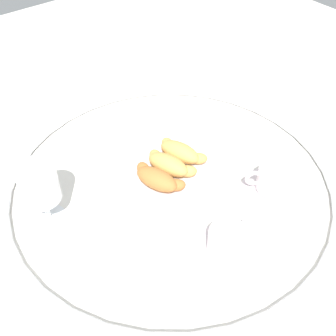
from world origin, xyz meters
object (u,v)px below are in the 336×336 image
Objects in this scene: pastry_plate at (168,174)px; croissant_extra at (180,152)px; croissant_small at (169,164)px; juice_glass_left at (39,186)px; coffee_cup_far at (228,244)px; croissant_large at (156,178)px; coffee_cup_near at (273,182)px.

croissant_extra is (-0.02, 0.05, 0.03)m from pastry_plate.
croissant_small is 0.93× the size of juice_glass_left.
coffee_cup_far is 0.38m from juice_glass_left.
coffee_cup_far is at bearing -10.24° from croissant_small.
croissant_large and croissant_extra have the same top height.
coffee_cup_far is at bearing -73.94° from coffee_cup_near.
coffee_cup_near is (0.17, 0.16, 0.02)m from pastry_plate.
croissant_extra is at bearing 109.05° from pastry_plate.
juice_glass_left is (-0.06, -0.27, 0.05)m from croissant_small.
pastry_plate is at bearing -72.61° from croissant_small.
croissant_large is 0.24m from juice_glass_left.
croissant_extra and coffee_cup_near have the same top height.
pastry_plate is 0.23m from coffee_cup_far.
coffee_cup_near is at bearing 106.06° from coffee_cup_far.
pastry_plate is 0.05m from croissant_large.
croissant_extra is 0.97× the size of coffee_cup_near.
pastry_plate is 1.87× the size of juice_glass_left.
croissant_extra is at bearing 81.47° from juice_glass_left.
juice_glass_left is at bearing -98.53° from croissant_extra.
juice_glass_left is at bearing -109.88° from croissant_large.
pastry_plate is at bearing 76.32° from juice_glass_left.
croissant_extra is 0.32m from juice_glass_left.
coffee_cup_far is (0.21, 0.01, -0.01)m from croissant_large.
coffee_cup_far is (0.23, -0.04, -0.01)m from croissant_small.
croissant_large is 1.00× the size of croissant_small.
juice_glass_left is (-0.05, -0.32, 0.05)m from croissant_extra.
juice_glass_left reaches higher than coffee_cup_near.
pastry_plate is 1.99× the size of croissant_extra.
pastry_plate is 0.06m from croissant_extra.
croissant_small is at bearing 76.66° from juice_glass_left.
croissant_extra is at bearing 109.15° from croissant_small.
croissant_small is at bearing 107.39° from pastry_plate.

